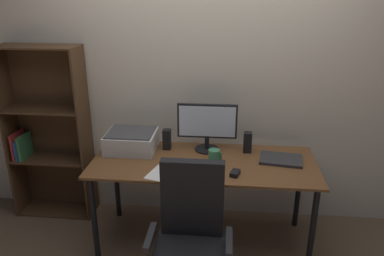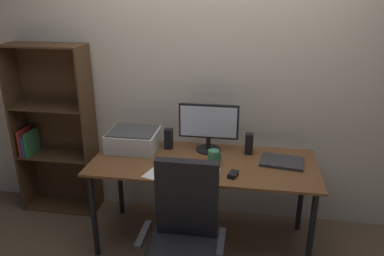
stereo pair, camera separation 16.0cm
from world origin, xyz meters
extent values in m
plane|color=brown|center=(0.00, 0.00, 0.00)|extent=(12.00, 12.00, 0.00)
cube|color=beige|center=(0.00, 0.53, 1.30)|extent=(6.40, 0.10, 2.60)
cube|color=brown|center=(0.00, 0.00, 0.73)|extent=(1.73, 0.72, 0.02)
cylinder|color=black|center=(-0.81, -0.30, 0.36)|extent=(0.04, 0.04, 0.72)
cylinder|color=black|center=(0.81, -0.30, 0.36)|extent=(0.04, 0.04, 0.72)
cylinder|color=black|center=(-0.81, 0.30, 0.36)|extent=(0.04, 0.04, 0.72)
cylinder|color=black|center=(0.81, 0.30, 0.36)|extent=(0.04, 0.04, 0.72)
cylinder|color=black|center=(0.01, 0.22, 0.75)|extent=(0.20, 0.20, 0.01)
cylinder|color=black|center=(0.01, 0.22, 0.80)|extent=(0.04, 0.04, 0.10)
cube|color=black|center=(0.01, 0.22, 0.99)|extent=(0.48, 0.03, 0.28)
cube|color=silver|center=(0.01, 0.20, 0.99)|extent=(0.45, 0.01, 0.25)
cube|color=#B7BABC|center=(0.00, -0.19, 0.75)|extent=(0.29, 0.11, 0.02)
cube|color=black|center=(0.24, -0.21, 0.76)|extent=(0.08, 0.11, 0.03)
cylinder|color=#387F51|center=(0.08, -0.02, 0.79)|extent=(0.09, 0.09, 0.11)
cube|color=#387F51|center=(0.13, -0.02, 0.80)|extent=(0.02, 0.01, 0.06)
cube|color=#2D2D30|center=(0.60, 0.07, 0.75)|extent=(0.35, 0.27, 0.02)
cube|color=black|center=(-0.32, 0.21, 0.82)|extent=(0.06, 0.07, 0.17)
cube|color=black|center=(0.34, 0.21, 0.82)|extent=(0.06, 0.07, 0.17)
cube|color=silver|center=(-0.61, 0.16, 0.81)|extent=(0.40, 0.34, 0.15)
cube|color=#424244|center=(-0.61, 0.16, 0.90)|extent=(0.37, 0.31, 0.01)
cube|color=white|center=(-0.26, -0.21, 0.74)|extent=(0.29, 0.34, 0.00)
cube|color=black|center=(-0.03, -0.56, 0.75)|extent=(0.40, 0.07, 0.52)
cube|color=#232326|center=(-0.27, -0.75, 0.58)|extent=(0.04, 0.26, 0.03)
cube|color=#232326|center=(0.21, -0.75, 0.58)|extent=(0.04, 0.26, 0.03)
cube|color=#4C331E|center=(-1.74, 0.32, 0.78)|extent=(0.02, 0.28, 1.56)
cube|color=#4C331E|center=(-1.06, 0.32, 0.78)|extent=(0.02, 0.28, 1.56)
cube|color=#4C331E|center=(-1.40, 0.45, 0.78)|extent=(0.70, 0.01, 1.56)
cube|color=#4C331E|center=(-1.40, 0.32, 0.01)|extent=(0.67, 0.26, 0.02)
cube|color=#4C331E|center=(-1.40, 0.32, 0.55)|extent=(0.67, 0.26, 0.02)
cube|color=#4C331E|center=(-1.40, 0.32, 1.01)|extent=(0.67, 0.26, 0.02)
cube|color=#4C331E|center=(-1.40, 0.32, 1.55)|extent=(0.67, 0.26, 0.02)
cube|color=#B22D28|center=(-1.69, 0.31, 0.67)|extent=(0.02, 0.22, 0.24)
cube|color=#28478C|center=(-1.66, 0.31, 0.64)|extent=(0.03, 0.22, 0.18)
cube|color=#337242|center=(-1.63, 0.31, 0.66)|extent=(0.03, 0.22, 0.22)
camera|label=1|loc=(0.17, -2.62, 2.01)|focal=35.16mm
camera|label=2|loc=(0.33, -2.60, 2.01)|focal=35.16mm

